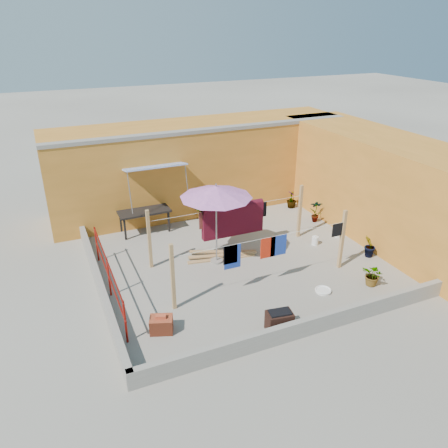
{
  "coord_description": "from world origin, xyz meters",
  "views": [
    {
      "loc": [
        -4.96,
        -10.15,
        6.51
      ],
      "look_at": [
        -0.41,
        0.3,
        1.2
      ],
      "focal_mm": 35.0,
      "sensor_mm": 36.0,
      "label": 1
    }
  ],
  "objects": [
    {
      "name": "plant_back_a",
      "position": [
        0.1,
        3.2,
        0.39
      ],
      "size": [
        0.72,
        0.63,
        0.77
      ],
      "primitive_type": "imported",
      "rotation": [
        0.0,
        0.0,
        -0.04
      ],
      "color": "#1B611D",
      "rests_on": "ground"
    },
    {
      "name": "brick_stack",
      "position": [
        -3.05,
        -2.15,
        0.2
      ],
      "size": [
        0.62,
        0.53,
        0.45
      ],
      "color": "#963C22",
      "rests_on": "ground"
    },
    {
      "name": "wall_back",
      "position": [
        0.5,
        4.69,
        1.61
      ],
      "size": [
        11.0,
        3.27,
        3.21
      ],
      "color": "orange",
      "rests_on": "ground"
    },
    {
      "name": "parapet_left",
      "position": [
        -4.08,
        0.0,
        0.22
      ],
      "size": [
        0.16,
        7.3,
        0.44
      ],
      "primitive_type": "cube",
      "color": "gray",
      "rests_on": "ground"
    },
    {
      "name": "water_jug_a",
      "position": [
        2.67,
        0.07,
        0.14
      ],
      "size": [
        0.21,
        0.21,
        0.33
      ],
      "color": "white",
      "rests_on": "ground"
    },
    {
      "name": "red_railing",
      "position": [
        -3.85,
        -0.2,
        0.72
      ],
      "size": [
        0.05,
        4.2,
        1.1
      ],
      "color": "#9B160F",
      "rests_on": "ground"
    },
    {
      "name": "plant_right_b",
      "position": [
        3.7,
        -1.26,
        0.37
      ],
      "size": [
        0.52,
        0.51,
        0.73
      ],
      "primitive_type": "imported",
      "rotation": [
        0.0,
        0.0,
        3.88
      ],
      "color": "#1B611D",
      "rests_on": "ground"
    },
    {
      "name": "brazier",
      "position": [
        -0.55,
        -3.2,
        0.26
      ],
      "size": [
        0.64,
        0.48,
        0.53
      ],
      "color": "black",
      "rests_on": "ground"
    },
    {
      "name": "plant_right_a",
      "position": [
        3.7,
        1.57,
        0.41
      ],
      "size": [
        0.52,
        0.47,
        0.82
      ],
      "primitive_type": "imported",
      "rotation": [
        0.0,
        0.0,
        2.62
      ],
      "color": "#1B611D",
      "rests_on": "ground"
    },
    {
      "name": "white_basin",
      "position": [
        1.33,
        -2.28,
        0.04
      ],
      "size": [
        0.44,
        0.44,
        0.08
      ],
      "color": "white",
      "rests_on": "ground"
    },
    {
      "name": "outdoor_table",
      "position": [
        -2.07,
        3.2,
        0.72
      ],
      "size": [
        1.71,
        0.88,
        0.8
      ],
      "color": "black",
      "rests_on": "ground"
    },
    {
      "name": "lumber_pile",
      "position": [
        -0.38,
        0.51,
        0.07
      ],
      "size": [
        2.16,
        0.94,
        0.13
      ],
      "color": "tan",
      "rests_on": "ground"
    },
    {
      "name": "wall_right",
      "position": [
        5.2,
        0.0,
        1.6
      ],
      "size": [
        2.4,
        9.0,
        3.2
      ],
      "primitive_type": "cube",
      "color": "orange",
      "rests_on": "ground"
    },
    {
      "name": "water_jug_b",
      "position": [
        3.7,
        0.28,
        0.15
      ],
      "size": [
        0.22,
        0.22,
        0.35
      ],
      "color": "white",
      "rests_on": "ground"
    },
    {
      "name": "parapet_front",
      "position": [
        0.0,
        -3.58,
        0.22
      ],
      "size": [
        8.3,
        0.16,
        0.44
      ],
      "primitive_type": "cube",
      "color": "gray",
      "rests_on": "ground"
    },
    {
      "name": "patio_umbrella",
      "position": [
        -0.64,
        0.32,
        2.21
      ],
      "size": [
        2.34,
        2.34,
        2.46
      ],
      "color": "gray",
      "rests_on": "ground"
    },
    {
      "name": "ground",
      "position": [
        0.0,
        0.0,
        0.0
      ],
      "size": [
        80.0,
        80.0,
        0.0
      ],
      "primitive_type": "plane",
      "color": "#9E998E",
      "rests_on": "ground"
    },
    {
      "name": "plant_back_b",
      "position": [
        3.61,
        3.04,
        0.33
      ],
      "size": [
        0.38,
        0.38,
        0.67
      ],
      "primitive_type": "imported",
      "rotation": [
        0.0,
        0.0,
        1.56
      ],
      "color": "#1B611D",
      "rests_on": "ground"
    },
    {
      "name": "clothesline_rig",
      "position": [
        0.09,
        0.57,
        1.02
      ],
      "size": [
        5.09,
        2.35,
        1.8
      ],
      "color": "tan",
      "rests_on": "ground"
    },
    {
      "name": "green_hose",
      "position": [
        2.01,
        3.2,
        0.03
      ],
      "size": [
        0.48,
        0.48,
        0.07
      ],
      "color": "#1B7C29",
      "rests_on": "ground"
    },
    {
      "name": "plant_right_c",
      "position": [
        2.73,
        -2.55,
        0.31
      ],
      "size": [
        0.66,
        0.7,
        0.63
      ],
      "primitive_type": "imported",
      "rotation": [
        0.0,
        0.0,
        5.09
      ],
      "color": "#1B611D",
      "rests_on": "ground"
    }
  ]
}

